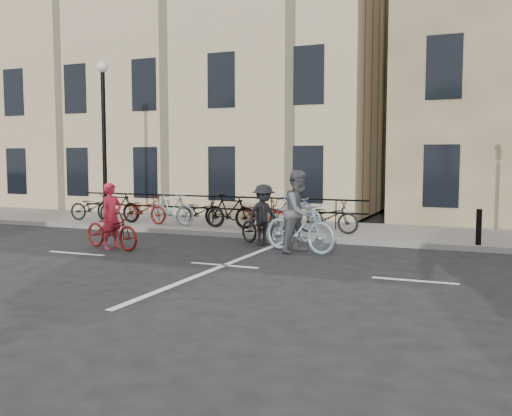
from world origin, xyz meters
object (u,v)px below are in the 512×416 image
at_px(lamp_post, 104,122).
at_px(cyclist_pink, 112,226).
at_px(cyclist_dark, 264,221).
at_px(cyclist_grey, 299,219).

bearing_deg(lamp_post, cyclist_pink, -50.53).
relative_size(cyclist_pink, cyclist_dark, 1.05).
distance_m(lamp_post, cyclist_dark, 6.96).
bearing_deg(cyclist_grey, cyclist_dark, 79.01).
bearing_deg(cyclist_grey, lamp_post, 93.47).
xyz_separation_m(lamp_post, cyclist_pink, (2.85, -3.46, -2.90)).
relative_size(lamp_post, cyclist_pink, 2.64).
distance_m(cyclist_grey, cyclist_dark, 1.45).
xyz_separation_m(lamp_post, cyclist_dark, (6.19, -1.39, -2.85)).
bearing_deg(cyclist_dark, cyclist_grey, -92.03).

